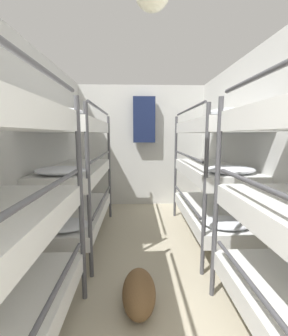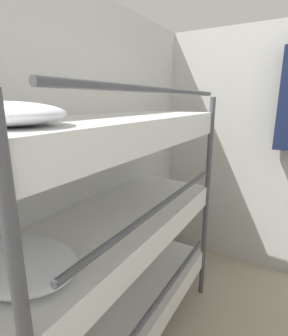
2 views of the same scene
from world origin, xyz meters
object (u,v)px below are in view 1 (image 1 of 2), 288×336
bunk_stack_right_far (211,171)px  duffel_bag (139,292)px  bunk_stack_left_far (76,172)px  hanging_coat (144,120)px

bunk_stack_right_far → duffel_bag: bearing=-128.8°
bunk_stack_left_far → duffel_bag: 1.74m
duffel_bag → hanging_coat: bearing=87.1°
bunk_stack_right_far → duffel_bag: (-1.02, -1.27, -0.84)m
bunk_stack_left_far → hanging_coat: hanging_coat is taller
bunk_stack_right_far → hanging_coat: (-0.88, 1.56, 0.79)m
duffel_bag → hanging_coat: 3.27m
hanging_coat → duffel_bag: bearing=-92.9°
bunk_stack_right_far → bunk_stack_left_far: bearing=180.0°
bunk_stack_left_far → duffel_bag: bunk_stack_left_far is taller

